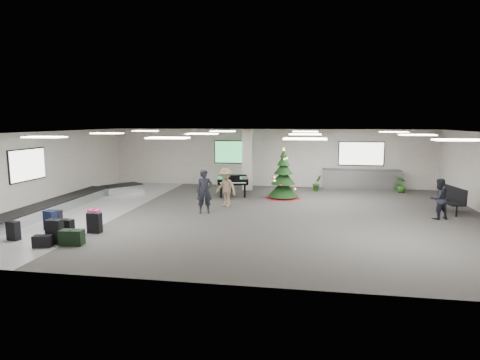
% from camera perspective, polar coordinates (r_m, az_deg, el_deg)
% --- Properties ---
extents(ground, '(18.00, 18.00, 0.00)m').
position_cam_1_polar(ground, '(15.92, 1.74, -4.82)').
color(ground, '#363431').
rests_on(ground, ground).
extents(room_envelope, '(18.02, 14.02, 3.21)m').
position_cam_1_polar(room_envelope, '(16.27, 0.76, 3.78)').
color(room_envelope, '#AFAAA0').
rests_on(room_envelope, ground).
extents(baggage_carousel, '(2.28, 9.71, 0.43)m').
position_cam_1_polar(baggage_carousel, '(18.51, -23.15, -2.96)').
color(baggage_carousel, silver).
rests_on(baggage_carousel, ground).
extents(service_counter, '(4.05, 0.65, 1.08)m').
position_cam_1_polar(service_counter, '(22.44, 16.81, 0.10)').
color(service_counter, silver).
rests_on(service_counter, ground).
extents(suitcase_0, '(0.47, 0.27, 0.75)m').
position_cam_1_polar(suitcase_0, '(13.28, -24.86, -6.67)').
color(suitcase_0, black).
rests_on(suitcase_0, ground).
extents(suitcase_1, '(0.46, 0.31, 0.66)m').
position_cam_1_polar(suitcase_1, '(13.55, -23.33, -6.47)').
color(suitcase_1, black).
rests_on(suitcase_1, ground).
extents(pink_suitcase, '(0.44, 0.31, 0.65)m').
position_cam_1_polar(pink_suitcase, '(14.67, -20.02, -5.20)').
color(pink_suitcase, '#FF216B').
rests_on(pink_suitcase, ground).
extents(suitcase_3, '(0.45, 0.26, 0.69)m').
position_cam_1_polar(suitcase_3, '(14.03, -19.99, -5.74)').
color(suitcase_3, black).
rests_on(suitcase_3, ground).
extents(navy_suitcase, '(0.50, 0.39, 0.70)m').
position_cam_1_polar(navy_suitcase, '(14.89, -25.34, -5.23)').
color(navy_suitcase, black).
rests_on(navy_suitcase, ground).
extents(suitcase_5, '(0.44, 0.31, 0.61)m').
position_cam_1_polar(suitcase_5, '(14.23, -29.54, -6.29)').
color(suitcase_5, black).
rests_on(suitcase_5, ground).
extents(green_duffel, '(0.71, 0.40, 0.48)m').
position_cam_1_polar(green_duffel, '(12.96, -22.81, -7.53)').
color(green_duffel, black).
rests_on(green_duffel, ground).
extents(suitcase_8, '(0.42, 0.26, 0.62)m').
position_cam_1_polar(suitcase_8, '(15.21, -24.74, -5.05)').
color(suitcase_8, black).
rests_on(suitcase_8, ground).
extents(black_duffel, '(0.57, 0.40, 0.36)m').
position_cam_1_polar(black_duffel, '(13.13, -26.25, -7.79)').
color(black_duffel, black).
rests_on(black_duffel, ground).
extents(christmas_tree, '(1.70, 1.70, 2.43)m').
position_cam_1_polar(christmas_tree, '(19.10, 6.17, -0.11)').
color(christmas_tree, maroon).
rests_on(christmas_tree, ground).
extents(grand_piano, '(1.77, 2.12, 1.07)m').
position_cam_1_polar(grand_piano, '(19.68, -1.05, -0.01)').
color(grand_piano, black).
rests_on(grand_piano, ground).
extents(bench, '(0.82, 1.72, 1.05)m').
position_cam_1_polar(bench, '(18.03, 27.85, -2.32)').
color(bench, black).
rests_on(bench, ground).
extents(traveler_a, '(0.73, 0.58, 1.75)m').
position_cam_1_polar(traveler_a, '(15.93, -5.06, -1.64)').
color(traveler_a, black).
rests_on(traveler_a, ground).
extents(traveler_b, '(1.23, 1.07, 1.65)m').
position_cam_1_polar(traveler_b, '(17.14, -2.03, -1.06)').
color(traveler_b, '#8C7156').
rests_on(traveler_b, ground).
extents(traveler_bench, '(0.91, 0.82, 1.53)m').
position_cam_1_polar(traveler_bench, '(16.66, 26.40, -2.43)').
color(traveler_bench, black).
rests_on(traveler_bench, ground).
extents(potted_plant_left, '(0.59, 0.56, 0.84)m').
position_cam_1_polar(potted_plant_left, '(21.33, 10.87, -0.44)').
color(potted_plant_left, '#164415').
rests_on(potted_plant_left, ground).
extents(potted_plant_right, '(0.63, 0.63, 0.81)m').
position_cam_1_polar(potted_plant_right, '(22.06, 21.99, -0.66)').
color(potted_plant_right, '#164415').
rests_on(potted_plant_right, ground).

